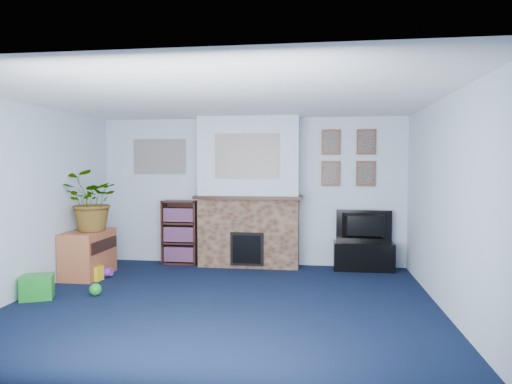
# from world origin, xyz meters

# --- Properties ---
(floor) EXTENTS (5.00, 4.50, 0.01)m
(floor) POSITION_xyz_m (0.00, 0.00, 0.00)
(floor) COLOR black
(floor) RESTS_ON ground
(ceiling) EXTENTS (5.00, 4.50, 0.01)m
(ceiling) POSITION_xyz_m (0.00, 0.00, 2.40)
(ceiling) COLOR white
(ceiling) RESTS_ON wall_back
(wall_back) EXTENTS (5.00, 0.04, 2.40)m
(wall_back) POSITION_xyz_m (0.00, 2.25, 1.20)
(wall_back) COLOR silver
(wall_back) RESTS_ON ground
(wall_front) EXTENTS (5.00, 0.04, 2.40)m
(wall_front) POSITION_xyz_m (0.00, -2.25, 1.20)
(wall_front) COLOR silver
(wall_front) RESTS_ON ground
(wall_left) EXTENTS (0.04, 4.50, 2.40)m
(wall_left) POSITION_xyz_m (-2.50, 0.00, 1.20)
(wall_left) COLOR silver
(wall_left) RESTS_ON ground
(wall_right) EXTENTS (0.04, 4.50, 2.40)m
(wall_right) POSITION_xyz_m (2.50, 0.00, 1.20)
(wall_right) COLOR silver
(wall_right) RESTS_ON ground
(chimney_breast) EXTENTS (1.72, 0.50, 2.40)m
(chimney_breast) POSITION_xyz_m (0.00, 2.05, 1.18)
(chimney_breast) COLOR brown
(chimney_breast) RESTS_ON ground
(collage_main) EXTENTS (1.00, 0.03, 0.68)m
(collage_main) POSITION_xyz_m (0.00, 1.84, 1.78)
(collage_main) COLOR gray
(collage_main) RESTS_ON chimney_breast
(collage_left) EXTENTS (0.90, 0.03, 0.58)m
(collage_left) POSITION_xyz_m (-1.55, 2.23, 1.78)
(collage_left) COLOR gray
(collage_left) RESTS_ON wall_back
(portrait_tl) EXTENTS (0.30, 0.03, 0.40)m
(portrait_tl) POSITION_xyz_m (1.30, 2.23, 2.00)
(portrait_tl) COLOR brown
(portrait_tl) RESTS_ON wall_back
(portrait_tr) EXTENTS (0.30, 0.03, 0.40)m
(portrait_tr) POSITION_xyz_m (1.85, 2.23, 2.00)
(portrait_tr) COLOR brown
(portrait_tr) RESTS_ON wall_back
(portrait_bl) EXTENTS (0.30, 0.03, 0.40)m
(portrait_bl) POSITION_xyz_m (1.30, 2.23, 1.50)
(portrait_bl) COLOR brown
(portrait_bl) RESTS_ON wall_back
(portrait_br) EXTENTS (0.30, 0.03, 0.40)m
(portrait_br) POSITION_xyz_m (1.85, 2.23, 1.50)
(portrait_br) COLOR brown
(portrait_br) RESTS_ON wall_back
(tv_stand) EXTENTS (0.92, 0.39, 0.44)m
(tv_stand) POSITION_xyz_m (1.81, 2.03, 0.23)
(tv_stand) COLOR black
(tv_stand) RESTS_ON ground
(television) EXTENTS (0.86, 0.19, 0.49)m
(television) POSITION_xyz_m (1.81, 2.05, 0.68)
(television) COLOR black
(television) RESTS_ON tv_stand
(bookshelf) EXTENTS (0.58, 0.28, 1.05)m
(bookshelf) POSITION_xyz_m (-1.16, 2.11, 0.50)
(bookshelf) COLOR black
(bookshelf) RESTS_ON ground
(sideboard) EXTENTS (0.48, 0.87, 0.67)m
(sideboard) POSITION_xyz_m (-2.24, 1.07, 0.35)
(sideboard) COLOR #A35834
(sideboard) RESTS_ON ground
(potted_plant) EXTENTS (1.06, 1.03, 0.89)m
(potted_plant) POSITION_xyz_m (-2.19, 1.02, 1.12)
(potted_plant) COLOR #26661E
(potted_plant) RESTS_ON sideboard
(mantel_clock) EXTENTS (0.10, 0.06, 0.15)m
(mantel_clock) POSITION_xyz_m (-0.09, 2.00, 1.22)
(mantel_clock) COLOR gold
(mantel_clock) RESTS_ON chimney_breast
(mantel_candle) EXTENTS (0.05, 0.05, 0.17)m
(mantel_candle) POSITION_xyz_m (0.25, 2.00, 1.23)
(mantel_candle) COLOR #B2BFC6
(mantel_candle) RESTS_ON chimney_breast
(mantel_teddy) EXTENTS (0.13, 0.13, 0.13)m
(mantel_teddy) POSITION_xyz_m (-0.63, 2.00, 1.22)
(mantel_teddy) COLOR gray
(mantel_teddy) RESTS_ON chimney_breast
(mantel_can) EXTENTS (0.06, 0.06, 0.12)m
(mantel_can) POSITION_xyz_m (0.68, 2.00, 1.21)
(mantel_can) COLOR yellow
(mantel_can) RESTS_ON chimney_breast
(green_crate) EXTENTS (0.45, 0.42, 0.29)m
(green_crate) POSITION_xyz_m (-2.30, -0.09, 0.14)
(green_crate) COLOR #198C26
(green_crate) RESTS_ON ground
(toy_ball) EXTENTS (0.16, 0.16, 0.16)m
(toy_ball) POSITION_xyz_m (-1.66, 0.13, 0.09)
(toy_ball) COLOR #198C26
(toy_ball) RESTS_ON ground
(toy_block) EXTENTS (0.18, 0.18, 0.20)m
(toy_block) POSITION_xyz_m (-2.02, 0.85, 0.11)
(toy_block) COLOR yellow
(toy_block) RESTS_ON ground
(toy_tube) EXTENTS (0.28, 0.12, 0.16)m
(toy_tube) POSITION_xyz_m (-2.00, 1.03, 0.07)
(toy_tube) COLOR purple
(toy_tube) RESTS_ON ground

